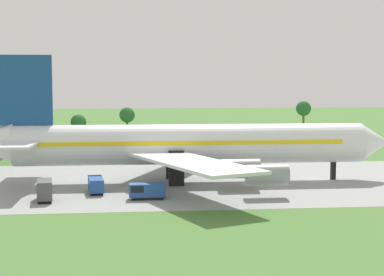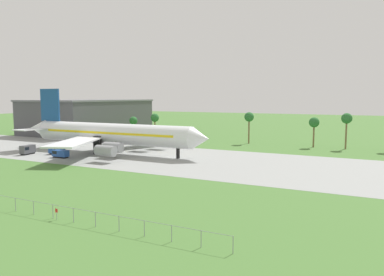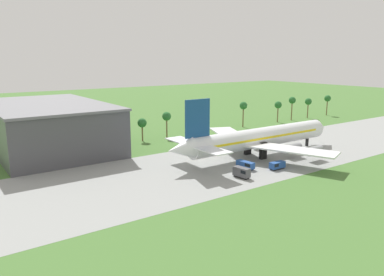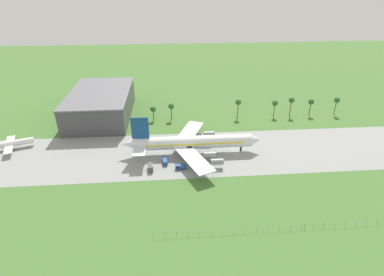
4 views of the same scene
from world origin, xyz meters
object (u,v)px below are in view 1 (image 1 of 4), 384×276
object	(u,v)px
baggage_tug	(96,185)
fuel_truck	(146,191)
jet_airliner	(184,145)
catering_van	(45,190)

from	to	relation	value
baggage_tug	fuel_truck	xyz separation A→B (m)	(7.18, -5.44, -0.02)
baggage_tug	fuel_truck	distance (m)	9.01
jet_airliner	fuel_truck	xyz separation A→B (m)	(-6.55, -14.08, -4.92)
jet_airliner	fuel_truck	distance (m)	16.29
jet_airliner	fuel_truck	size ratio (longest dim) A/B	13.89
fuel_truck	jet_airliner	bearing A→B (deg)	65.05
baggage_tug	fuel_truck	size ratio (longest dim) A/B	1.16
baggage_tug	catering_van	world-z (taller)	catering_van
catering_van	fuel_truck	bearing A→B (deg)	-0.10
jet_airliner	baggage_tug	size ratio (longest dim) A/B	12.00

